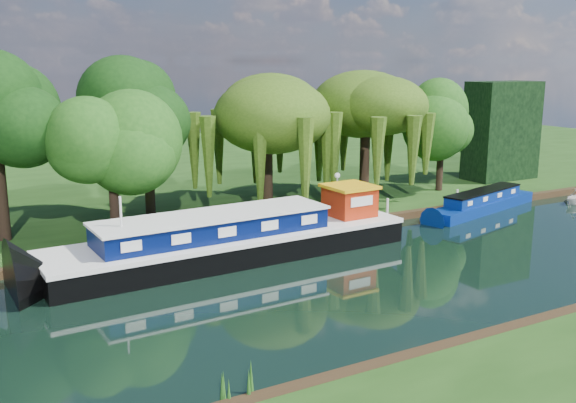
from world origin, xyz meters
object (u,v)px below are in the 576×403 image
dutch_barge (236,239)px  red_dinghy (291,252)px  white_cruiser (576,204)px  narrowboat (483,203)px

dutch_barge → red_dinghy: bearing=-11.8°
red_dinghy → white_cruiser: size_ratio=1.33×
white_cruiser → dutch_barge: bearing=81.8°
dutch_barge → narrowboat: size_ratio=1.78×
dutch_barge → white_cruiser: size_ratio=8.31×
narrowboat → white_cruiser: (7.55, -1.66, -0.57)m
red_dinghy → white_cruiser: white_cruiser is taller
red_dinghy → white_cruiser: 23.76m
narrowboat → red_dinghy: narrowboat is taller
dutch_barge → white_cruiser: dutch_barge is taller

